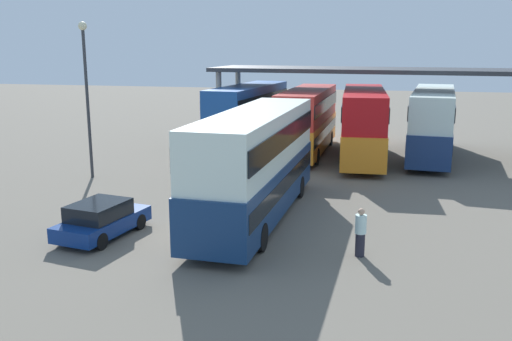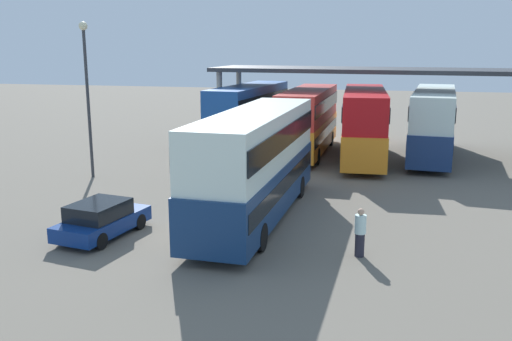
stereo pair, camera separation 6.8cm
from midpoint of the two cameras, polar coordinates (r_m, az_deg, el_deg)
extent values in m
plane|color=#6C6458|center=(21.17, -5.27, -6.54)|extent=(140.00, 140.00, 0.00)
cube|color=navy|center=(22.68, 0.09, -1.67)|extent=(3.01, 11.68, 1.94)
cube|color=white|center=(22.26, 0.09, 3.38)|extent=(2.92, 11.44, 2.10)
cube|color=black|center=(22.62, 0.09, -1.10)|extent=(3.03, 11.22, 0.66)
cube|color=black|center=(22.24, 0.09, 3.65)|extent=(3.03, 11.22, 0.84)
cube|color=black|center=(28.06, 3.14, 1.73)|extent=(2.15, 0.19, 1.17)
cube|color=orange|center=(27.89, 3.17, 3.61)|extent=(1.77, 0.15, 0.36)
cylinder|color=black|center=(26.53, -0.27, -1.36)|extent=(0.32, 1.01, 1.00)
cylinder|color=black|center=(26.03, 4.58, -1.68)|extent=(0.32, 1.01, 1.00)
cylinder|color=black|center=(19.98, -5.81, -6.22)|extent=(0.32, 1.01, 1.00)
cylinder|color=black|center=(19.32, 0.58, -6.83)|extent=(0.32, 1.01, 1.00)
cube|color=navy|center=(21.54, -15.30, -5.22)|extent=(2.39, 4.06, 0.55)
cube|color=black|center=(21.23, -15.70, -3.91)|extent=(1.96, 2.35, 0.58)
cylinder|color=black|center=(22.96, -15.05, -4.59)|extent=(0.30, 0.63, 0.60)
cylinder|color=black|center=(22.04, -11.74, -5.14)|extent=(0.30, 0.63, 0.60)
cylinder|color=black|center=(21.24, -18.95, -6.28)|extent=(0.30, 0.63, 0.60)
cylinder|color=black|center=(20.25, -15.52, -6.98)|extent=(0.30, 0.63, 0.60)
cube|color=silver|center=(37.53, -0.66, 4.08)|extent=(3.61, 10.49, 1.91)
cube|color=#1B4C99|center=(37.28, -0.67, 7.11)|extent=(3.52, 10.28, 2.07)
cube|color=black|center=(37.50, -0.66, 4.43)|extent=(3.60, 10.09, 0.65)
cube|color=black|center=(37.27, -0.67, 7.26)|extent=(3.60, 10.09, 0.83)
cube|color=black|center=(42.26, 1.74, 5.45)|extent=(2.05, 0.34, 1.15)
cube|color=orange|center=(42.15, 1.74, 6.69)|extent=(1.69, 0.28, 0.36)
cylinder|color=black|center=(40.98, -0.54, 3.69)|extent=(0.40, 1.03, 1.00)
cylinder|color=black|center=(40.30, 2.37, 3.52)|extent=(0.40, 1.03, 1.00)
cylinder|color=black|center=(35.16, -4.12, 2.13)|extent=(0.40, 1.03, 1.00)
cylinder|color=black|center=(34.35, -0.79, 1.91)|extent=(0.40, 1.03, 1.00)
cube|color=orange|center=(36.46, 5.37, 3.71)|extent=(2.80, 10.71, 1.83)
cube|color=red|center=(36.21, 5.44, 6.69)|extent=(2.72, 10.50, 1.99)
cube|color=black|center=(36.42, 5.38, 4.05)|extent=(2.82, 10.29, 0.62)
cube|color=black|center=(36.20, 5.44, 6.85)|extent=(2.82, 10.29, 0.79)
cube|color=black|center=(41.57, 6.58, 5.18)|extent=(2.08, 0.17, 1.10)
cube|color=orange|center=(41.46, 6.61, 6.39)|extent=(1.72, 0.14, 0.36)
cylinder|color=black|center=(39.97, 4.56, 3.41)|extent=(0.31, 1.01, 1.00)
cylinder|color=black|center=(39.65, 7.71, 3.26)|extent=(0.31, 1.01, 1.00)
cylinder|color=black|center=(33.60, 2.56, 1.65)|extent=(0.31, 1.01, 1.00)
cylinder|color=black|center=(33.22, 6.29, 1.46)|extent=(0.31, 1.01, 1.00)
cube|color=orange|center=(34.74, 10.96, 3.14)|extent=(2.93, 10.69, 1.90)
cube|color=red|center=(34.47, 11.10, 6.38)|extent=(2.85, 10.48, 2.06)
cube|color=black|center=(34.70, 10.97, 3.51)|extent=(2.95, 10.27, 0.65)
cube|color=black|center=(34.46, 11.11, 6.55)|extent=(2.95, 10.27, 0.82)
cube|color=black|center=(39.88, 10.91, 4.78)|extent=(2.08, 0.20, 1.14)
cube|color=orange|center=(39.77, 10.96, 6.08)|extent=(1.72, 0.16, 0.36)
cylinder|color=black|center=(38.11, 9.20, 2.83)|extent=(0.33, 1.01, 1.00)
cylinder|color=black|center=(38.14, 12.52, 2.70)|extent=(0.33, 1.01, 1.00)
cylinder|color=black|center=(31.66, 8.96, 0.81)|extent=(0.33, 1.01, 1.00)
cylinder|color=black|center=(31.70, 12.95, 0.66)|extent=(0.33, 1.01, 1.00)
cube|color=navy|center=(36.54, 17.59, 3.22)|extent=(3.53, 11.33, 1.87)
cube|color=white|center=(36.28, 17.80, 6.25)|extent=(3.43, 11.10, 2.03)
cube|color=black|center=(36.50, 17.62, 3.56)|extent=(3.52, 10.89, 0.64)
cube|color=black|center=(36.27, 17.81, 6.41)|extent=(3.52, 10.89, 0.81)
cube|color=black|center=(41.96, 17.81, 4.76)|extent=(2.04, 0.31, 1.12)
cube|color=orange|center=(41.85, 17.89, 5.97)|extent=(1.68, 0.25, 0.36)
cylinder|color=black|center=(40.10, 16.10, 2.98)|extent=(0.38, 1.02, 1.00)
cylinder|color=black|center=(40.07, 19.19, 2.76)|extent=(0.38, 1.02, 1.00)
cylinder|color=black|center=(33.31, 15.49, 1.09)|extent=(0.38, 1.02, 1.00)
cylinder|color=black|center=(33.27, 19.21, 0.83)|extent=(0.38, 1.02, 1.00)
cube|color=#33353A|center=(35.85, 13.57, 9.92)|extent=(22.53, 6.72, 0.25)
cylinder|color=#9E9B93|center=(40.04, -1.71, 6.56)|extent=(0.36, 0.36, 5.28)
cylinder|color=#9E9B93|center=(36.42, -3.67, 5.91)|extent=(0.36, 0.36, 5.28)
cylinder|color=#33353A|center=(30.61, -16.71, 6.41)|extent=(0.16, 0.16, 7.74)
sphere|color=beige|center=(30.47, -17.20, 13.94)|extent=(0.44, 0.44, 0.44)
cylinder|color=#262633|center=(19.22, 10.65, -7.47)|extent=(0.32, 0.32, 0.81)
cylinder|color=silver|center=(18.98, 10.74, -5.42)|extent=(0.38, 0.38, 0.64)
sphere|color=tan|center=(18.85, 10.79, -4.17)|extent=(0.23, 0.23, 0.23)
camera|label=1|loc=(0.03, -89.91, 0.02)|focal=39.12mm
camera|label=2|loc=(0.03, 90.09, -0.02)|focal=39.12mm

